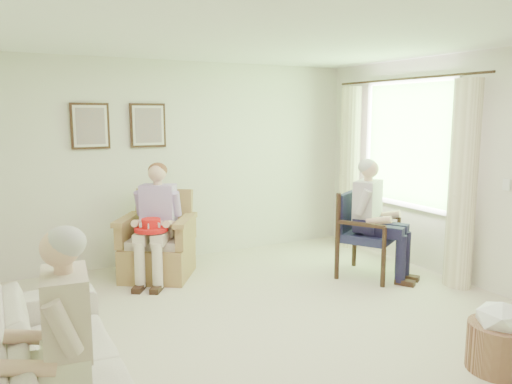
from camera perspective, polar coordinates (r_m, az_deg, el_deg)
floor at (r=4.56m, az=4.05°, el=-16.06°), size 5.50×5.50×0.00m
back_wall at (r=6.66m, az=-8.46°, el=3.45°), size 5.00×0.04×2.60m
right_wall at (r=5.90m, az=25.31°, el=1.99°), size 0.04×5.50×2.60m
ceiling at (r=4.19m, az=4.47°, el=18.16°), size 5.00×5.50×0.02m
window at (r=6.63m, az=16.96°, el=5.61°), size 0.13×2.50×1.63m
curtain_left at (r=5.92m, az=22.52°, el=0.72°), size 0.34×0.34×2.30m
curtain_right at (r=7.31m, az=10.65°, el=2.70°), size 0.34×0.34×2.30m
framed_print_left at (r=6.30m, az=-18.42°, el=7.16°), size 0.45×0.05×0.55m
framed_print_right at (r=6.46m, az=-12.24°, el=7.45°), size 0.45×0.05×0.55m
wicker_armchair at (r=6.10m, az=-11.27°, el=-6.49°), size 0.79×0.79×1.01m
wood_armchair at (r=6.14m, az=12.22°, el=-4.26°), size 0.65×0.61×0.99m
sofa at (r=3.66m, az=-22.09°, el=-17.63°), size 2.26×0.88×0.66m
person_wicker at (r=5.87m, az=-11.03°, el=-2.50°), size 0.40×0.63×1.34m
person_dark at (r=5.97m, az=13.32°, el=-2.06°), size 0.40×0.62×1.38m
person_sofa at (r=2.99m, az=-21.45°, el=-14.84°), size 0.42×0.63×1.30m
red_hat at (r=5.69m, az=-11.89°, el=-3.89°), size 0.37×0.37×0.14m
hatbox at (r=4.32m, az=26.14°, el=-14.59°), size 0.61×0.61×0.69m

